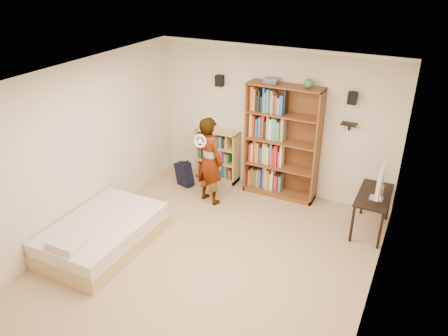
# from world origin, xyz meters

# --- Properties ---
(ground) EXTENTS (4.50, 5.00, 0.01)m
(ground) POSITION_xyz_m (0.00, 0.00, 0.00)
(ground) COLOR tan
(ground) RESTS_ON ground
(room_shell) EXTENTS (4.52, 5.02, 2.71)m
(room_shell) POSITION_xyz_m (0.00, 0.00, 1.76)
(room_shell) COLOR beige
(room_shell) RESTS_ON ground
(crown_molding) EXTENTS (4.50, 5.00, 0.06)m
(crown_molding) POSITION_xyz_m (0.00, 0.00, 2.67)
(crown_molding) COLOR white
(crown_molding) RESTS_ON room_shell
(speaker_left) EXTENTS (0.14, 0.12, 0.20)m
(speaker_left) POSITION_xyz_m (-1.05, 2.40, 2.00)
(speaker_left) COLOR black
(speaker_left) RESTS_ON room_shell
(speaker_right) EXTENTS (0.14, 0.12, 0.20)m
(speaker_right) POSITION_xyz_m (1.35, 2.40, 2.00)
(speaker_right) COLOR black
(speaker_right) RESTS_ON room_shell
(wall_shelf) EXTENTS (0.25, 0.16, 0.02)m
(wall_shelf) POSITION_xyz_m (1.35, 2.41, 1.55)
(wall_shelf) COLOR black
(wall_shelf) RESTS_ON room_shell
(tall_bookshelf) EXTENTS (1.33, 0.39, 2.10)m
(tall_bookshelf) POSITION_xyz_m (0.25, 2.31, 1.05)
(tall_bookshelf) COLOR brown
(tall_bookshelf) RESTS_ON ground
(low_bookshelf) EXTENTS (0.83, 0.31, 1.04)m
(low_bookshelf) POSITION_xyz_m (-1.07, 2.34, 0.52)
(low_bookshelf) COLOR tan
(low_bookshelf) RESTS_ON ground
(computer_desk) EXTENTS (0.49, 0.99, 0.67)m
(computer_desk) POSITION_xyz_m (1.98, 1.83, 0.34)
(computer_desk) COLOR black
(computer_desk) RESTS_ON ground
(imac) EXTENTS (0.12, 0.55, 0.55)m
(imac) POSITION_xyz_m (2.03, 1.69, 0.95)
(imac) COLOR silver
(imac) RESTS_ON computer_desk
(daybed) EXTENTS (1.22, 1.88, 0.55)m
(daybed) POSITION_xyz_m (-1.62, -0.46, 0.28)
(daybed) COLOR white
(daybed) RESTS_ON ground
(person) EXTENTS (0.68, 0.54, 1.62)m
(person) POSITION_xyz_m (-0.80, 1.50, 0.81)
(person) COLOR black
(person) RESTS_ON ground
(wii_wheel) EXTENTS (0.23, 0.09, 0.23)m
(wii_wheel) POSITION_xyz_m (-0.80, 1.20, 1.30)
(wii_wheel) COLOR silver
(wii_wheel) RESTS_ON person
(navy_bag) EXTENTS (0.41, 0.33, 0.48)m
(navy_bag) POSITION_xyz_m (-1.54, 1.83, 0.24)
(navy_bag) COLOR black
(navy_bag) RESTS_ON ground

